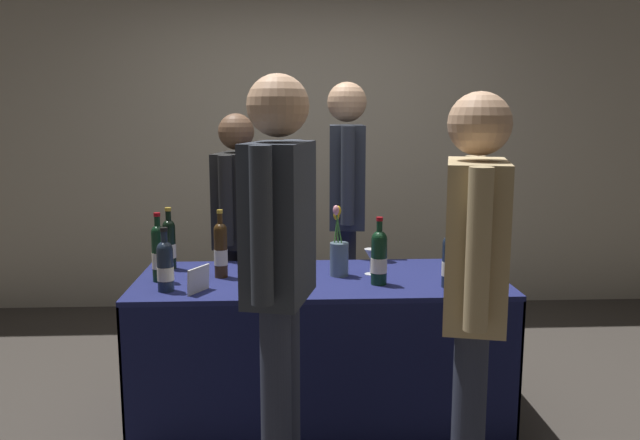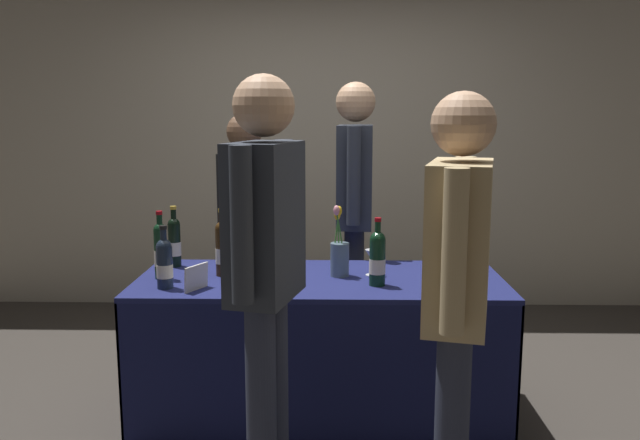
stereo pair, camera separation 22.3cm
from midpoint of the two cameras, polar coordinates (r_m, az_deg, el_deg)
ground_plane at (r=3.58m, az=-1.86°, el=-16.61°), size 12.00×12.00×0.00m
back_partition at (r=5.25m, az=-2.35°, el=9.64°), size 6.74×0.12×3.18m
tasting_table at (r=3.39m, az=-1.91°, el=-8.66°), size 1.87×0.79×0.74m
featured_wine_bottle at (r=3.60m, az=-14.93°, el=-2.00°), size 0.07×0.07×0.34m
display_bottle_0 at (r=3.35m, az=-15.97°, el=-2.76°), size 0.07×0.07×0.35m
display_bottle_1 at (r=3.16m, az=-15.52°, el=-3.87°), size 0.08×0.08×0.31m
display_bottle_2 at (r=3.35m, az=-10.67°, el=-2.56°), size 0.07×0.07×0.35m
display_bottle_3 at (r=3.16m, az=9.48°, el=-3.53°), size 0.08×0.08×0.32m
display_bottle_4 at (r=3.55m, az=10.55°, el=-2.15°), size 0.07×0.07×0.31m
display_bottle_5 at (r=3.17m, az=3.24°, el=-3.27°), size 0.08×0.08×0.34m
wine_glass_near_vendor at (r=3.05m, az=-5.88°, el=-4.85°), size 0.07×0.07×0.12m
wine_glass_mid at (r=3.37m, az=2.63°, el=-3.16°), size 0.07×0.07×0.14m
flower_vase at (r=3.34m, az=-0.23°, el=-3.10°), size 0.10×0.10×0.37m
brochure_stand at (r=3.11m, az=-12.73°, el=-5.19°), size 0.09×0.15×0.12m
vendor_presenter at (r=3.95m, az=-8.88°, el=0.11°), size 0.28×0.59×1.57m
vendor_assistant at (r=4.01m, az=0.76°, el=2.24°), size 0.24×0.61×1.76m
taster_foreground_right at (r=2.40m, az=10.87°, el=-4.71°), size 0.31×0.60×1.65m
taster_foreground_left at (r=2.50m, az=-6.17°, el=-3.09°), size 0.30×0.54×1.72m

